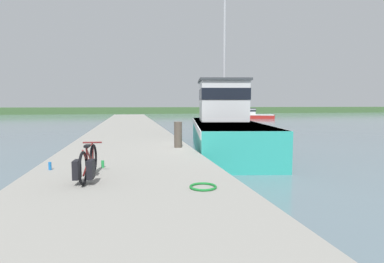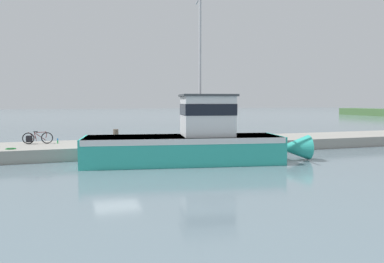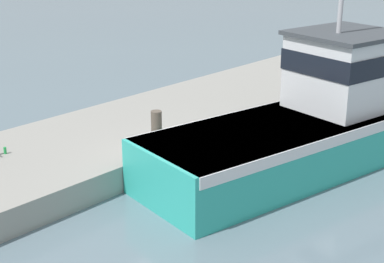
{
  "view_description": "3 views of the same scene",
  "coord_description": "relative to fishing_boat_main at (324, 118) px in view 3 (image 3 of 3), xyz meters",
  "views": [
    {
      "loc": [
        -3.35,
        -11.28,
        2.41
      ],
      "look_at": [
        -0.68,
        1.53,
        1.22
      ],
      "focal_mm": 28.0,
      "sensor_mm": 36.0,
      "label": 1
    },
    {
      "loc": [
        20.9,
        -2.69,
        3.38
      ],
      "look_at": [
        0.25,
        4.37,
        1.63
      ],
      "focal_mm": 35.0,
      "sensor_mm": 36.0,
      "label": 2
    },
    {
      "loc": [
        9.84,
        -10.73,
        6.68
      ],
      "look_at": [
        0.43,
        -0.46,
        1.76
      ],
      "focal_mm": 55.0,
      "sensor_mm": 36.0,
      "label": 3
    }
  ],
  "objects": [
    {
      "name": "fishing_boat_main",
      "position": [
        0.0,
        0.0,
        0.0
      ],
      "size": [
        5.02,
        12.84,
        10.66
      ],
      "rotation": [
        0.0,
        0.0,
        -0.18
      ],
      "color": "teal",
      "rests_on": "ground_plane"
    },
    {
      "name": "dock_pier",
      "position": [
        -5.04,
        -4.02,
        -0.92
      ],
      "size": [
        4.84,
        80.0,
        0.74
      ],
      "primitive_type": "cube",
      "color": "gray",
      "rests_on": "ground_plane"
    },
    {
      "name": "water_bottle_by_bike",
      "position": [
        -5.69,
        -7.15,
        -0.46
      ],
      "size": [
        0.08,
        0.08,
        0.19
      ],
      "primitive_type": "cylinder",
      "color": "green",
      "rests_on": "dock_pier"
    },
    {
      "name": "mooring_post",
      "position": [
        -3.13,
        -3.84,
        -0.05
      ],
      "size": [
        0.31,
        0.31,
        1.0
      ],
      "primitive_type": "cylinder",
      "color": "#51473D",
      "rests_on": "dock_pier"
    },
    {
      "name": "ground_plane",
      "position": [
        -1.61,
        -4.02,
        -1.29
      ],
      "size": [
        320.0,
        320.0,
        0.0
      ],
      "primitive_type": "plane",
      "color": "slate"
    }
  ]
}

